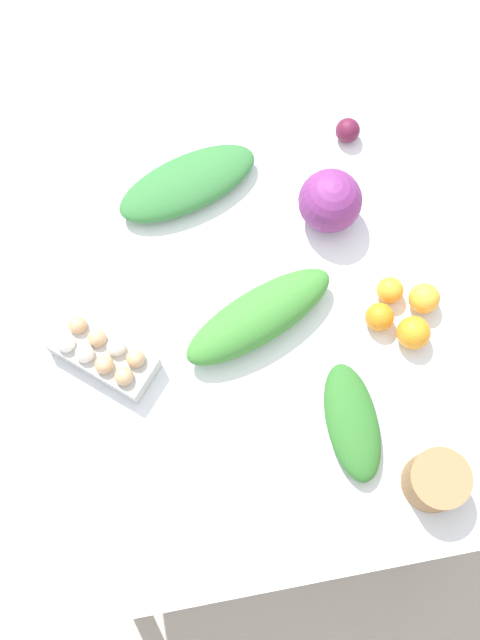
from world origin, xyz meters
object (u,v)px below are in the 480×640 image
object	(u,v)px
orange_2	(414,333)
orange_0	(390,290)
paper_bag	(436,480)
orange_1	(424,298)
greens_bunch_beet_tops	(352,422)
orange_3	(380,317)
greens_bunch_kale	(188,183)
greens_bunch_chard	(259,316)
cabbage_purple	(330,201)
beet_root	(348,130)
egg_carton	(103,354)

from	to	relation	value
orange_2	orange_0	bearing A→B (deg)	-167.62
paper_bag	orange_1	world-z (taller)	paper_bag
paper_bag	orange_2	world-z (taller)	paper_bag
orange_1	greens_bunch_beet_tops	bearing A→B (deg)	-42.68
greens_bunch_beet_tops	paper_bag	bearing A→B (deg)	42.16
orange_0	orange_3	distance (m)	0.08
greens_bunch_kale	orange_0	bearing A→B (deg)	49.23
paper_bag	greens_bunch_chard	world-z (taller)	paper_bag
orange_1	orange_3	bearing A→B (deg)	-77.64
greens_bunch_chard	orange_3	world-z (taller)	greens_bunch_chard
cabbage_purple	beet_root	bearing A→B (deg)	154.81
greens_bunch_beet_tops	beet_root	xyz separation A→B (m)	(-0.76, 0.17, -0.00)
paper_bag	cabbage_purple	bearing A→B (deg)	-173.22
cabbage_purple	greens_bunch_beet_tops	distance (m)	0.54
beet_root	orange_2	bearing A→B (deg)	2.39
egg_carton	greens_bunch_chard	xyz separation A→B (m)	(-0.02, 0.38, 0.01)
greens_bunch_beet_tops	orange_2	bearing A→B (deg)	133.23
greens_bunch_beet_tops	orange_0	size ratio (longest dim) A/B	4.24
cabbage_purple	egg_carton	xyz separation A→B (m)	(0.28, -0.60, -0.04)
paper_bag	greens_bunch_chard	distance (m)	0.54
orange_3	egg_carton	bearing A→B (deg)	-92.28
orange_0	orange_3	world-z (taller)	orange_3
greens_bunch_chard	greens_bunch_beet_tops	bearing A→B (deg)	29.70
orange_0	greens_bunch_kale	bearing A→B (deg)	-130.77
orange_3	orange_2	bearing A→B (deg)	51.24
greens_bunch_beet_tops	orange_3	bearing A→B (deg)	152.33
orange_1	orange_2	size ratio (longest dim) A/B	0.93
cabbage_purple	orange_3	world-z (taller)	cabbage_purple
paper_bag	egg_carton	bearing A→B (deg)	-121.65
egg_carton	orange_2	xyz separation A→B (m)	(0.08, 0.73, -0.00)
orange_0	paper_bag	bearing A→B (deg)	-2.18
greens_bunch_chard	greens_bunch_beet_tops	xyz separation A→B (m)	(0.28, 0.16, -0.02)
orange_2	greens_bunch_chard	bearing A→B (deg)	-106.47
paper_bag	beet_root	distance (m)	0.92
greens_bunch_chard	orange_0	distance (m)	0.33
greens_bunch_chard	beet_root	bearing A→B (deg)	145.07
egg_carton	beet_root	world-z (taller)	egg_carton
cabbage_purple	orange_2	size ratio (longest dim) A/B	1.98
paper_bag	greens_bunch_kale	distance (m)	0.94
paper_bag	beet_root	size ratio (longest dim) A/B	2.08
orange_2	paper_bag	bearing A→B (deg)	-7.22
beet_root	greens_bunch_chard	bearing A→B (deg)	-34.93
cabbage_purple	greens_bunch_beet_tops	xyz separation A→B (m)	(0.54, -0.06, -0.05)
cabbage_purple	egg_carton	distance (m)	0.67
greens_bunch_chard	orange_2	bearing A→B (deg)	73.53
greens_bunch_chard	egg_carton	bearing A→B (deg)	-86.46
greens_bunch_chard	orange_2	size ratio (longest dim) A/B	4.97
egg_carton	orange_1	size ratio (longest dim) A/B	3.51
orange_0	orange_1	world-z (taller)	orange_1
beet_root	orange_2	world-z (taller)	orange_2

